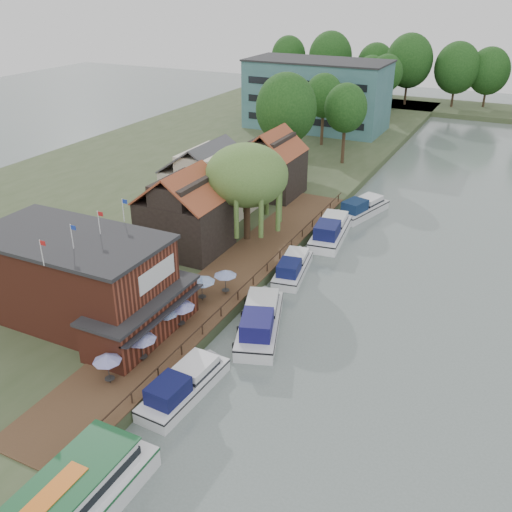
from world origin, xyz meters
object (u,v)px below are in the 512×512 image
at_px(umbrella_0, 108,369).
at_px(umbrella_3, 180,314).
at_px(willow, 247,193).
at_px(cottage_a, 185,211).
at_px(umbrella_2, 166,321).
at_px(umbrella_4, 202,288).
at_px(cruiser_1, 260,317).
at_px(cruiser_3, 331,228).
at_px(cottage_b, 209,179).
at_px(hotel_block, 317,94).
at_px(cruiser_4, 363,206).
at_px(swan, 143,459).
at_px(pub, 93,282).
at_px(cruiser_2, 293,265).
at_px(cruiser_0, 184,382).
at_px(cottage_c, 272,163).
at_px(umbrella_1, 142,347).
at_px(umbrella_5, 225,282).

distance_m(umbrella_0, umbrella_3, 8.14).
bearing_deg(willow, cottage_a, -131.99).
bearing_deg(umbrella_2, umbrella_4, 92.13).
relative_size(cruiser_1, cruiser_3, 1.00).
xyz_separation_m(cottage_a, umbrella_4, (6.95, -8.44, -2.96)).
relative_size(cottage_b, umbrella_4, 4.03).
relative_size(umbrella_0, cruiser_3, 0.22).
relative_size(willow, umbrella_2, 4.39).
bearing_deg(umbrella_2, hotel_block, 101.41).
xyz_separation_m(cruiser_4, swan, (-0.29, -44.70, -0.95)).
xyz_separation_m(umbrella_2, umbrella_3, (0.41, 1.36, 0.00)).
height_order(pub, umbrella_0, pub).
bearing_deg(cottage_b, cruiser_1, -50.31).
bearing_deg(pub, cruiser_2, 57.73).
relative_size(cottage_a, umbrella_0, 3.62).
bearing_deg(cruiser_0, pub, 164.04).
height_order(umbrella_0, cruiser_0, umbrella_0).
distance_m(cruiser_0, swan, 6.47).
bearing_deg(umbrella_4, cruiser_0, -65.59).
xyz_separation_m(cruiser_1, cruiser_4, (0.14, 28.77, -0.15)).
bearing_deg(umbrella_4, cottage_c, 102.24).
xyz_separation_m(pub, umbrella_1, (6.54, -2.86, -2.36)).
bearing_deg(umbrella_4, umbrella_1, -86.41).
bearing_deg(pub, umbrella_4, 47.76).
distance_m(hotel_block, cottage_a, 56.47).
bearing_deg(umbrella_0, swan, -35.55).
relative_size(umbrella_5, swan, 5.40).
bearing_deg(cottage_a, pub, -86.19).
bearing_deg(cottage_b, cruiser_4, 31.34).
xyz_separation_m(cruiser_0, cruiser_1, (1.22, 9.62, 0.20)).
relative_size(cottage_b, cottage_c, 1.13).
relative_size(hotel_block, umbrella_0, 10.69).
distance_m(hotel_block, willow, 52.29).
bearing_deg(umbrella_5, cottage_a, 141.51).
bearing_deg(umbrella_5, umbrella_0, -94.81).
distance_m(cottage_a, cottage_c, 19.03).
bearing_deg(swan, umbrella_4, 109.05).
distance_m(umbrella_1, umbrella_5, 11.34).
bearing_deg(umbrella_2, cruiser_1, 42.27).
relative_size(willow, cruiser_0, 1.12).
height_order(umbrella_1, umbrella_4, same).
bearing_deg(umbrella_2, umbrella_3, 73.06).
xyz_separation_m(cruiser_2, cruiser_4, (1.59, 18.31, 0.11)).
bearing_deg(cruiser_2, umbrella_4, -123.58).
xyz_separation_m(umbrella_3, swan, (5.09, -12.16, -2.07)).
relative_size(hotel_block, cottage_a, 2.95).
xyz_separation_m(willow, cruiser_2, (6.86, -3.59, -5.15)).
relative_size(umbrella_0, umbrella_5, 1.00).
bearing_deg(cruiser_3, willow, -146.74).
height_order(hotel_block, cottage_c, hotel_block).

